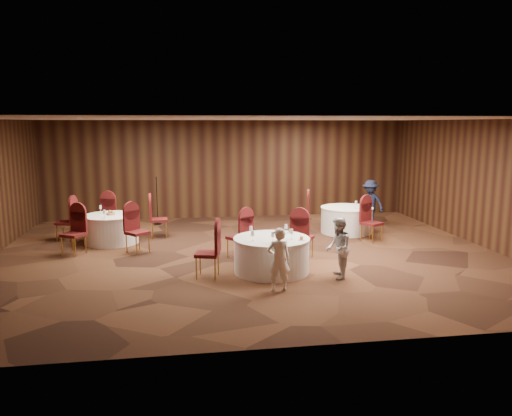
{
  "coord_description": "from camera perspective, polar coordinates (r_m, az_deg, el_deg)",
  "views": [
    {
      "loc": [
        -1.6,
        -11.42,
        3.1
      ],
      "look_at": [
        0.2,
        0.2,
        1.1
      ],
      "focal_mm": 35.0,
      "sensor_mm": 36.0,
      "label": 1
    }
  ],
  "objects": [
    {
      "name": "mic_stand",
      "position": [
        15.76,
        -11.21,
        -0.31
      ],
      "size": [
        0.24,
        0.24,
        1.48
      ],
      "color": "black",
      "rests_on": "ground"
    },
    {
      "name": "chairs_left",
      "position": [
        13.61,
        -16.32,
        -1.75
      ],
      "size": [
        3.02,
        3.19,
        1.0
      ],
      "color": "#470E12",
      "rests_on": "ground"
    },
    {
      "name": "woman_b",
      "position": [
        10.18,
        9.37,
        -4.55
      ],
      "size": [
        0.6,
        0.7,
        1.25
      ],
      "primitive_type": "imported",
      "rotation": [
        0.0,
        0.0,
        4.49
      ],
      "color": "silver",
      "rests_on": "ground"
    },
    {
      "name": "tabletop_right",
      "position": [
        14.26,
        11.36,
        0.59
      ],
      "size": [
        0.08,
        0.08,
        0.22
      ],
      "color": "silver",
      "rests_on": "table_right"
    },
    {
      "name": "table_right",
      "position": [
        14.51,
        10.31,
        -1.32
      ],
      "size": [
        1.48,
        1.48,
        0.74
      ],
      "color": "white",
      "rests_on": "ground"
    },
    {
      "name": "woman_a",
      "position": [
        9.32,
        2.6,
        -5.91
      ],
      "size": [
        0.44,
        0.29,
        1.2
      ],
      "primitive_type": "imported",
      "rotation": [
        0.0,
        0.0,
        3.14
      ],
      "color": "white",
      "rests_on": "ground"
    },
    {
      "name": "chairs_main",
      "position": [
        11.1,
        -0.52,
        -3.9
      ],
      "size": [
        2.94,
        2.05,
        1.0
      ],
      "color": "#470E12",
      "rests_on": "ground"
    },
    {
      "name": "man_c",
      "position": [
        15.67,
        12.92,
        0.6
      ],
      "size": [
        0.97,
        1.03,
        1.4
      ],
      "primitive_type": "imported",
      "rotation": [
        0.0,
        0.0,
        5.4
      ],
      "color": "black",
      "rests_on": "ground"
    },
    {
      "name": "tabletop_left",
      "position": [
        13.53,
        -16.25,
        -0.43
      ],
      "size": [
        0.84,
        0.83,
        0.22
      ],
      "color": "silver",
      "rests_on": "table_left"
    },
    {
      "name": "table_main",
      "position": [
        10.52,
        1.79,
        -5.36
      ],
      "size": [
        1.6,
        1.6,
        0.74
      ],
      "color": "white",
      "rests_on": "ground"
    },
    {
      "name": "tabletop_main",
      "position": [
        10.35,
        2.65,
        -2.96
      ],
      "size": [
        1.11,
        1.12,
        0.22
      ],
      "color": "silver",
      "rests_on": "table_main"
    },
    {
      "name": "ground",
      "position": [
        11.94,
        -0.81,
        -5.4
      ],
      "size": [
        12.0,
        12.0,
        0.0
      ],
      "primitive_type": "plane",
      "color": "black",
      "rests_on": "ground"
    },
    {
      "name": "table_left",
      "position": [
        13.62,
        -16.19,
        -2.27
      ],
      "size": [
        1.43,
        1.43,
        0.74
      ],
      "color": "white",
      "rests_on": "ground"
    },
    {
      "name": "chairs_right",
      "position": [
        14.01,
        8.95,
        -1.15
      ],
      "size": [
        2.23,
        2.28,
        1.0
      ],
      "color": "#470E12",
      "rests_on": "ground"
    },
    {
      "name": "room_shell",
      "position": [
        11.58,
        -0.83,
        4.03
      ],
      "size": [
        12.0,
        12.0,
        12.0
      ],
      "color": "silver",
      "rests_on": "ground"
    }
  ]
}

